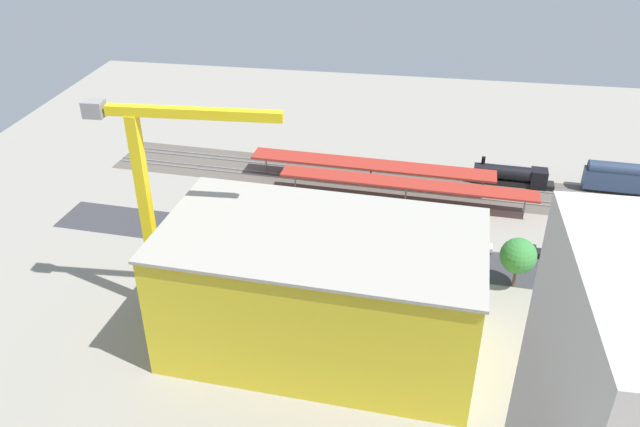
% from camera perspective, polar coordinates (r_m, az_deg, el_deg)
% --- Properties ---
extents(ground_plane, '(174.49, 174.49, 0.00)m').
position_cam_1_polar(ground_plane, '(104.95, 4.90, -2.74)').
color(ground_plane, gray).
rests_on(ground_plane, ground).
extents(rail_bed, '(109.66, 19.74, 0.01)m').
position_cam_1_polar(rail_bed, '(124.61, 5.87, 2.88)').
color(rail_bed, '#5B544C').
rests_on(rail_bed, ground).
extents(street_asphalt, '(109.40, 15.53, 0.01)m').
position_cam_1_polar(street_asphalt, '(102.98, 4.78, -3.45)').
color(street_asphalt, '#38383D').
rests_on(street_asphalt, ground).
extents(track_rails, '(108.87, 13.32, 0.12)m').
position_cam_1_polar(track_rails, '(124.53, 5.88, 2.95)').
color(track_rails, '#9E9EA8').
rests_on(track_rails, ground).
extents(platform_canopy_near, '(45.99, 6.84, 4.15)m').
position_cam_1_polar(platform_canopy_near, '(115.61, 7.69, 2.66)').
color(platform_canopy_near, '#A82D23').
rests_on(platform_canopy_near, ground).
extents(platform_canopy_far, '(46.32, 7.50, 4.20)m').
position_cam_1_polar(platform_canopy_far, '(121.69, 4.56, 4.33)').
color(platform_canopy_far, '#A82D23').
rests_on(platform_canopy_far, ground).
extents(locomotive, '(15.08, 3.67, 5.17)m').
position_cam_1_polar(locomotive, '(127.29, 16.82, 3.21)').
color(locomotive, black).
rests_on(locomotive, ground).
extents(parked_car_0, '(4.45, 1.84, 1.64)m').
position_cam_1_polar(parked_car_0, '(108.16, 21.00, -3.34)').
color(parked_car_0, black).
rests_on(parked_car_0, ground).
extents(parked_car_1, '(4.55, 2.19, 1.62)m').
position_cam_1_polar(parked_car_1, '(106.83, 17.92, -3.17)').
color(parked_car_1, black).
rests_on(parked_car_1, ground).
extents(parked_car_2, '(4.46, 2.02, 1.69)m').
position_cam_1_polar(parked_car_2, '(105.81, 13.87, -2.84)').
color(parked_car_2, black).
rests_on(parked_car_2, ground).
extents(parked_car_3, '(4.23, 2.15, 1.71)m').
position_cam_1_polar(parked_car_3, '(105.02, 10.38, -2.67)').
color(parked_car_3, black).
rests_on(parked_car_3, ground).
extents(parked_car_4, '(4.19, 2.10, 1.61)m').
position_cam_1_polar(parked_car_4, '(105.20, 7.10, -2.33)').
color(parked_car_4, black).
rests_on(parked_car_4, ground).
extents(construction_building, '(39.27, 22.63, 16.49)m').
position_cam_1_polar(construction_building, '(80.52, 0.09, -6.98)').
color(construction_building, yellow).
rests_on(construction_building, ground).
extents(construction_roof_slab, '(39.91, 23.26, 0.40)m').
position_cam_1_polar(construction_roof_slab, '(75.71, 0.09, -1.88)').
color(construction_roof_slab, '#ADA89E').
rests_on(construction_roof_slab, construction_building).
extents(tower_crane, '(24.05, 3.60, 30.29)m').
position_cam_1_polar(tower_crane, '(84.09, -14.27, 1.49)').
color(tower_crane, gray).
rests_on(tower_crane, ground).
extents(box_truck_0, '(9.68, 2.49, 3.20)m').
position_cam_1_polar(box_truck_0, '(95.92, 9.41, -5.47)').
color(box_truck_0, black).
rests_on(box_truck_0, ground).
extents(box_truck_1, '(8.51, 2.73, 3.13)m').
position_cam_1_polar(box_truck_1, '(97.32, 1.34, -4.45)').
color(box_truck_1, black).
rests_on(box_truck_1, ground).
extents(box_truck_2, '(10.15, 2.75, 3.34)m').
position_cam_1_polar(box_truck_2, '(96.90, -0.12, -4.56)').
color(box_truck_2, black).
rests_on(box_truck_2, ground).
extents(street_tree_0, '(5.25, 5.25, 7.97)m').
position_cam_1_polar(street_tree_0, '(96.53, 17.18, -3.62)').
color(street_tree_0, brown).
rests_on(street_tree_0, ground).
extents(street_tree_1, '(5.18, 5.18, 7.18)m').
position_cam_1_polar(street_tree_1, '(99.45, -5.78, -1.70)').
color(street_tree_1, brown).
rests_on(street_tree_1, ground).
extents(street_tree_2, '(6.21, 6.21, 7.87)m').
position_cam_1_polar(street_tree_2, '(101.20, 25.45, -4.13)').
color(street_tree_2, brown).
rests_on(street_tree_2, ground).
extents(street_tree_3, '(5.96, 5.96, 8.70)m').
position_cam_1_polar(street_tree_3, '(96.55, -0.32, -1.81)').
color(street_tree_3, brown).
rests_on(street_tree_3, ground).
extents(street_tree_4, '(4.97, 4.97, 8.07)m').
position_cam_1_polar(street_tree_4, '(95.07, 8.82, -2.88)').
color(street_tree_4, brown).
rests_on(street_tree_4, ground).
extents(traffic_light, '(0.50, 0.36, 5.94)m').
position_cam_1_polar(traffic_light, '(104.44, 7.68, -0.54)').
color(traffic_light, '#333333').
rests_on(traffic_light, ground).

